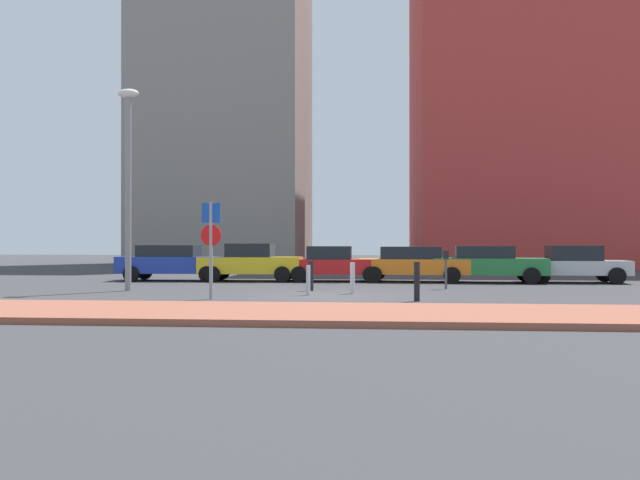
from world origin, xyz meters
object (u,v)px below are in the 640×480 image
at_px(parking_meter, 446,264).
at_px(traffic_bollard_far, 308,280).
at_px(parked_car_red, 334,263).
at_px(parked_car_green, 488,263).
at_px(traffic_bollard_edge, 311,276).
at_px(parked_car_yellow, 251,262).
at_px(parked_car_blue, 173,262).
at_px(street_lamp, 128,171).
at_px(parking_sign_post, 211,238).
at_px(traffic_bollard_mid, 417,282).
at_px(parked_car_orange, 413,263).
at_px(traffic_bollard_near, 352,278).
at_px(parked_car_silver, 574,264).

xyz_separation_m(parking_meter, traffic_bollard_far, (-4.39, -2.99, -0.40)).
height_order(parked_car_red, parked_car_green, parked_car_green).
distance_m(parked_car_green, traffic_bollard_edge, 8.17).
relative_size(parked_car_yellow, traffic_bollard_far, 4.60).
distance_m(parked_car_yellow, parking_meter, 8.46).
relative_size(parked_car_blue, street_lamp, 0.69).
xyz_separation_m(parking_sign_post, street_lamp, (-3.51, 2.86, 2.22)).
bearing_deg(parked_car_blue, street_lamp, -87.14).
xyz_separation_m(traffic_bollard_mid, traffic_bollard_far, (-3.13, 1.77, -0.08)).
bearing_deg(traffic_bollard_mid, parking_meter, 75.21).
bearing_deg(parked_car_green, traffic_bollard_mid, -111.09).
bearing_deg(street_lamp, traffic_bollard_mid, -18.17).
bearing_deg(parking_meter, parked_car_red, 134.81).
distance_m(parked_car_orange, traffic_bollard_mid, 8.77).
bearing_deg(street_lamp, traffic_bollard_near, -4.61).
bearing_deg(parked_car_orange, parked_car_green, -5.24).
distance_m(parking_meter, street_lamp, 11.04).
bearing_deg(parked_car_red, parked_car_orange, -1.90).
bearing_deg(parked_car_blue, traffic_bollard_edge, -39.14).
distance_m(parked_car_blue, traffic_bollard_mid, 12.85).
bearing_deg(parked_car_blue, parking_meter, -19.97).
bearing_deg(parked_car_blue, parked_car_red, 1.77).
bearing_deg(parking_meter, street_lamp, -170.59).
xyz_separation_m(parked_car_green, parking_sign_post, (-8.97, -8.33, 0.94)).
bearing_deg(traffic_bollard_edge, parking_meter, 14.75).
relative_size(parked_car_red, street_lamp, 0.63).
height_order(parking_sign_post, traffic_bollard_near, parking_sign_post).
bearing_deg(street_lamp, parked_car_silver, 19.76).
xyz_separation_m(parked_car_blue, parked_car_red, (6.66, 0.21, -0.05)).
xyz_separation_m(parked_car_red, parked_car_silver, (9.44, -0.16, 0.02)).
bearing_deg(parked_car_yellow, traffic_bollard_near, -54.84).
xyz_separation_m(parked_car_red, parked_car_orange, (3.18, -0.11, 0.03)).
bearing_deg(parked_car_silver, parking_meter, -143.60).
relative_size(parked_car_orange, traffic_bollard_edge, 4.59).
height_order(parked_car_blue, traffic_bollard_edge, parked_car_blue).
xyz_separation_m(parked_car_yellow, parked_car_orange, (6.59, 0.08, -0.03)).
bearing_deg(parking_meter, traffic_bollard_near, -142.95).
bearing_deg(parked_car_green, traffic_bollard_near, -130.09).
xyz_separation_m(parked_car_blue, parking_meter, (10.74, -3.90, 0.07)).
xyz_separation_m(parked_car_silver, traffic_bollard_near, (-8.44, -6.28, -0.27)).
distance_m(parked_car_silver, traffic_bollard_near, 10.52).
height_order(parking_meter, traffic_bollard_near, parking_meter).
distance_m(parked_car_yellow, traffic_bollard_near, 7.66).
relative_size(parked_car_yellow, traffic_bollard_edge, 4.18).
distance_m(parked_car_silver, parking_sign_post, 15.01).
height_order(parked_car_blue, parked_car_green, parked_car_blue).
distance_m(parked_car_green, parking_sign_post, 12.28).
xyz_separation_m(parked_car_blue, street_lamp, (0.28, -5.64, 3.15)).
xyz_separation_m(parked_car_blue, parked_car_green, (12.76, -0.17, -0.02)).
xyz_separation_m(parked_car_silver, parking_meter, (-5.36, -3.95, 0.10)).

